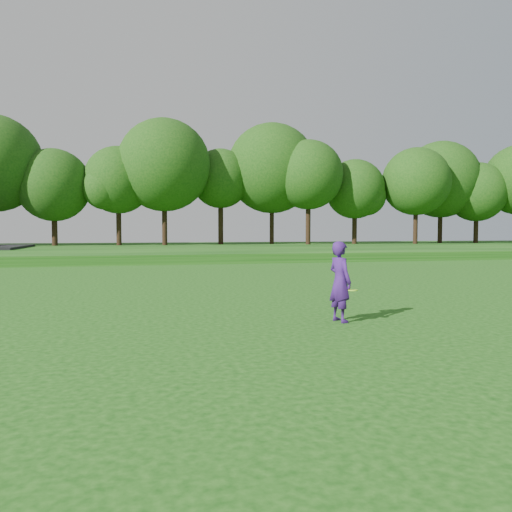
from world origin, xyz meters
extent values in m
plane|color=#10430C|center=(0.00, 0.00, 0.00)|extent=(140.00, 140.00, 0.00)
cube|color=#10430C|center=(0.00, 34.00, 0.30)|extent=(130.00, 30.00, 0.60)
cube|color=gray|center=(0.00, 20.00, 0.02)|extent=(130.00, 1.60, 0.04)
imported|color=#3D186C|center=(1.47, -0.45, 0.91)|extent=(0.59, 0.76, 1.82)
cylinder|color=#B1FF28|center=(1.67, -0.67, 0.74)|extent=(0.23, 0.23, 0.03)
camera|label=1|loc=(-2.98, -10.91, 2.08)|focal=35.00mm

